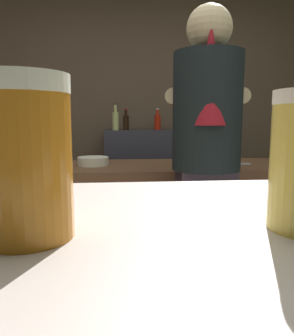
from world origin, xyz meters
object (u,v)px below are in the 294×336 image
Objects in this scene: bartender at (206,157)px; bottle_soy at (158,122)px; chefs_knife at (232,164)px; pint_glass_near at (25,158)px; bottle_hot_sauce at (116,120)px; bottle_vinegar at (126,122)px; mixing_bowl at (93,161)px; knife_block at (283,147)px.

bartender is 8.30× the size of bottle_soy.
bartender is 0.50m from chefs_knife.
bottle_hot_sauce is (0.07, 2.88, 0.03)m from pint_glass_near.
bottle_hot_sauce is at bearing -164.16° from bottle_soy.
bottle_hot_sauce is (-0.74, 1.16, 0.28)m from chefs_knife.
bottle_vinegar reaches higher than pint_glass_near.
bottle_soy reaches higher than mixing_bowl.
bartender reaches higher than bottle_vinegar.
bottle_vinegar is (-0.64, 1.20, 0.26)m from chefs_knife.
bottle_vinegar is (0.17, 2.92, 0.01)m from pint_glass_near.
knife_block reaches higher than chefs_knife.
mixing_bowl is 1.15m from bottle_hot_sauce.
bartender is at bearing -73.73° from bottle_hot_sauce.
knife_block is at bearing -44.65° from bottle_hot_sauce.
mixing_bowl is 0.80× the size of chefs_knife.
bartender is 8.58× the size of bottle_vinegar.
bottle_soy reaches higher than knife_block.
chefs_knife is at bearing -3.05° from mixing_bowl.
bottle_soy is at bearing 119.65° from knife_block.
chefs_knife is at bearing 64.80° from pint_glass_near.
knife_block is 1.39× the size of mixing_bowl.
mixing_bowl is at bearing -97.15° from bottle_hot_sauce.
bartender is 1.66m from bottle_vinegar.
bottle_hot_sauce reaches higher than bottle_vinegar.
pint_glass_near is at bearing -93.35° from bottle_vinegar.
bartender is 0.80m from knife_block.
chefs_knife is 1.63× the size of pint_glass_near.
mixing_bowl reaches higher than chefs_knife.
bottle_vinegar is 0.11m from bottle_hot_sauce.
knife_block is at bearing -60.35° from bottle_soy.
bartender is 6.99× the size of bottle_hot_sauce.
pint_glass_near is (-0.81, -1.72, 0.25)m from chefs_knife.
mixing_bowl is at bearing 172.11° from chefs_knife.
pint_glass_near is 2.93m from bottle_vinegar.
bartender is 7.25× the size of chefs_knife.
bottle_soy is (-0.04, 1.68, 0.17)m from bartender.
bartender is at bearing -88.63° from bottle_soy.
bartender reaches higher than bottle_soy.
bottle_vinegar is at bearing -166.84° from bottle_soy.
chefs_knife is 1.92m from pint_glass_near.
bottle_hot_sauce is at bearing 135.35° from knife_block.
bartender is 1.42m from pint_glass_near.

